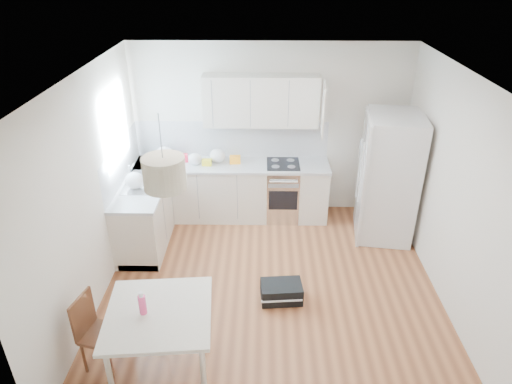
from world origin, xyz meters
TOP-DOWN VIEW (x-y plane):
  - floor at (0.00, 0.00)m, footprint 4.20×4.20m
  - ceiling at (0.00, 0.00)m, footprint 4.20×4.20m
  - wall_back at (0.00, 2.10)m, footprint 4.20×0.00m
  - wall_left at (-2.10, 0.00)m, footprint 0.00×4.20m
  - wall_right at (2.10, 0.00)m, footprint 0.00×4.20m
  - window_glassblock at (-2.09, 1.15)m, footprint 0.02×1.00m
  - cabinets_back at (-0.60, 1.80)m, footprint 3.00×0.60m
  - cabinets_left at (-1.80, 1.20)m, footprint 0.60×1.80m
  - counter_back at (-0.60, 1.80)m, footprint 3.02×0.64m
  - counter_left at (-1.80, 1.20)m, footprint 0.64×1.82m
  - backsplash_back at (-0.60, 2.09)m, footprint 3.00×0.01m
  - backsplash_left at (-2.09, 1.20)m, footprint 0.01×1.80m
  - upper_cabinets at (-0.15, 1.94)m, footprint 1.70×0.32m
  - range_oven at (0.20, 1.80)m, footprint 0.50×0.61m
  - sink at (-1.80, 1.15)m, footprint 0.50×0.80m
  - refrigerator at (1.72, 1.36)m, footprint 1.00×1.04m
  - dining_table at (-1.10, -1.32)m, footprint 1.08×1.08m
  - dining_chair at (-1.72, -1.24)m, footprint 0.43×0.43m
  - drink_bottle at (-1.24, -1.33)m, footprint 0.09×0.09m
  - gym_bag at (0.13, -0.22)m, footprint 0.53×0.37m
  - pendant_lamp at (-0.94, -1.16)m, footprint 0.45×0.45m
  - grocery_bag_a at (-1.62, 1.83)m, footprint 0.29×0.25m
  - grocery_bag_b at (-1.15, 1.76)m, footprint 0.21×0.18m
  - grocery_bag_c at (-0.81, 1.86)m, footprint 0.24×0.21m
  - grocery_bag_d at (-1.78, 1.40)m, footprint 0.19×0.16m
  - grocery_bag_e at (-1.87, 0.97)m, footprint 0.26×0.22m
  - snack_orange at (-0.54, 1.83)m, footprint 0.17×0.11m
  - snack_yellow at (-0.97, 1.74)m, footprint 0.14×0.09m
  - snack_red at (-1.36, 1.87)m, footprint 0.19×0.14m

SIDE VIEW (x-z plane):
  - floor at x=0.00m, z-range 0.00..0.00m
  - gym_bag at x=0.13m, z-range 0.00..0.23m
  - dining_chair at x=-1.72m, z-range 0.00..0.85m
  - cabinets_back at x=-0.60m, z-range 0.00..0.88m
  - cabinets_left at x=-1.80m, z-range 0.00..0.88m
  - range_oven at x=0.20m, z-range 0.00..0.88m
  - dining_table at x=-1.10m, z-range 0.31..1.09m
  - counter_back at x=-0.60m, z-range 0.88..0.92m
  - counter_left at x=-1.80m, z-range 0.88..0.92m
  - drink_bottle at x=-1.24m, z-range 0.79..1.03m
  - sink at x=-1.80m, z-range 0.84..0.99m
  - refrigerator at x=1.72m, z-range 0.00..1.86m
  - snack_yellow at x=-0.97m, z-range 0.92..1.02m
  - snack_orange at x=-0.54m, z-range 0.92..1.04m
  - snack_red at x=-1.36m, z-range 0.92..1.04m
  - grocery_bag_d at x=-1.78m, z-range 0.92..1.09m
  - grocery_bag_b at x=-1.15m, z-range 0.92..1.11m
  - grocery_bag_c at x=-0.81m, z-range 0.92..1.14m
  - grocery_bag_e at x=-1.87m, z-range 0.92..1.16m
  - grocery_bag_a at x=-1.62m, z-range 0.92..1.18m
  - backsplash_back at x=-0.60m, z-range 0.92..1.50m
  - backsplash_left at x=-2.09m, z-range 0.92..1.50m
  - wall_back at x=0.00m, z-range -0.75..3.45m
  - wall_left at x=-2.10m, z-range -0.75..3.45m
  - wall_right at x=2.10m, z-range -0.75..3.45m
  - window_glassblock at x=-2.09m, z-range 1.25..2.25m
  - upper_cabinets at x=-0.15m, z-range 1.50..2.25m
  - pendant_lamp at x=-0.94m, z-range 2.04..2.32m
  - ceiling at x=0.00m, z-range 2.70..2.70m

